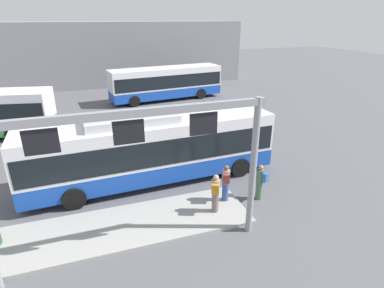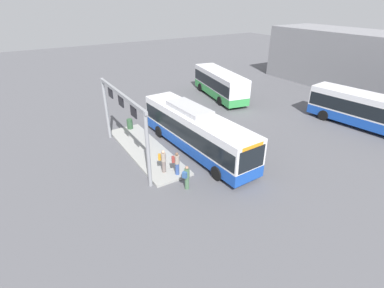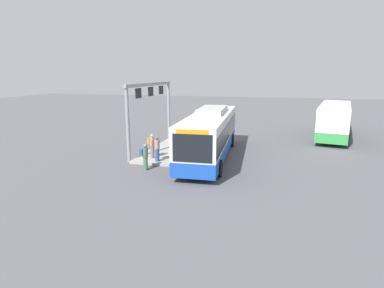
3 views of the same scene
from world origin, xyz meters
The scene contains 10 objects.
ground_plane centered at (0.00, 0.00, 0.00)m, with size 120.00×120.00×0.00m, color #56565B.
platform_curb centered at (-2.00, -3.44, 0.08)m, with size 10.00×2.80×0.16m, color #9E9E99.
bus_main centered at (-0.01, 0.00, 1.81)m, with size 12.09×3.08×3.46m.
bus_background_left centered at (-9.88, 9.69, 1.78)m, with size 10.04×4.30×3.10m.
bus_background_right centered at (4.79, 15.70, 1.78)m, with size 11.03×3.82×3.10m.
person_boarding centered at (2.46, -3.09, 1.05)m, with size 0.48×0.60×1.67m.
person_waiting_near centered at (1.72, -3.73, 1.05)m, with size 0.51×0.60×1.67m.
person_waiting_mid centered at (4.05, -3.27, 0.89)m, with size 0.52×0.60×1.67m.
platform_sign_gantry centered at (-1.68, -5.07, 3.73)m, with size 8.80×0.24×5.20m.
trash_bin centered at (-6.42, -3.03, 0.61)m, with size 0.52×0.52×0.90m, color #2D5133.
Camera 2 is at (16.95, -10.88, 10.96)m, focal length 26.85 mm.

